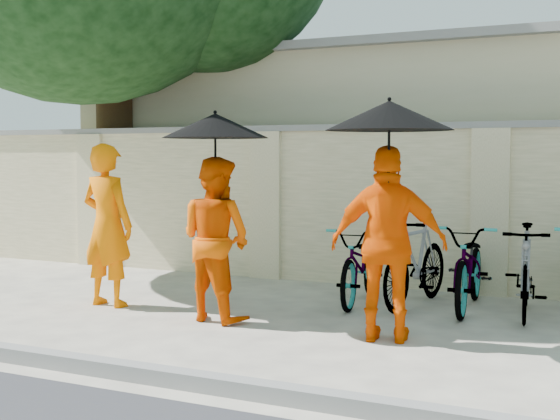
% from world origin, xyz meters
% --- Properties ---
extents(ground, '(80.00, 80.00, 0.00)m').
position_xyz_m(ground, '(0.00, 0.00, 0.00)').
color(ground, beige).
extents(kerb, '(40.00, 0.16, 0.12)m').
position_xyz_m(kerb, '(0.00, -1.70, 0.06)').
color(kerb, gray).
rests_on(kerb, ground).
extents(compound_wall, '(20.00, 0.30, 2.00)m').
position_xyz_m(compound_wall, '(1.00, 3.20, 1.00)').
color(compound_wall, beige).
rests_on(compound_wall, ground).
extents(building_behind, '(14.00, 6.00, 3.20)m').
position_xyz_m(building_behind, '(2.00, 7.00, 1.60)').
color(building_behind, '#B8B087').
rests_on(building_behind, ground).
extents(monk_left, '(0.69, 0.48, 1.81)m').
position_xyz_m(monk_left, '(-1.70, 0.53, 0.90)').
color(monk_left, '#FF7100').
rests_on(monk_left, ground).
extents(monk_center, '(0.92, 0.78, 1.66)m').
position_xyz_m(monk_center, '(-0.23, 0.41, 0.83)').
color(monk_center, '#EC5000').
rests_on(monk_center, ground).
extents(parasol_center, '(1.06, 1.06, 1.15)m').
position_xyz_m(parasol_center, '(-0.18, 0.33, 1.97)').
color(parasol_center, black).
rests_on(parasol_center, ground).
extents(monk_right, '(1.11, 0.65, 1.77)m').
position_xyz_m(monk_right, '(1.64, 0.30, 0.88)').
color(monk_right, '#FF5800').
rests_on(monk_right, ground).
extents(parasol_right, '(1.13, 1.13, 1.15)m').
position_xyz_m(parasol_right, '(1.66, 0.22, 2.02)').
color(parasol_right, black).
rests_on(parasol_right, ground).
extents(bike_0, '(0.80, 1.74, 0.88)m').
position_xyz_m(bike_0, '(0.79, 1.91, 0.44)').
color(bike_0, '#A5A4AE').
rests_on(bike_0, ground).
extents(bike_1, '(0.67, 1.74, 1.02)m').
position_xyz_m(bike_1, '(1.39, 2.03, 0.51)').
color(bike_1, '#A5A4AE').
rests_on(bike_1, ground).
extents(bike_2, '(0.80, 1.86, 0.95)m').
position_xyz_m(bike_2, '(1.99, 2.06, 0.47)').
color(bike_2, '#A5A4AE').
rests_on(bike_2, ground).
extents(bike_3, '(0.66, 1.65, 0.96)m').
position_xyz_m(bike_3, '(2.58, 1.95, 0.48)').
color(bike_3, '#A5A4AE').
rests_on(bike_3, ground).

